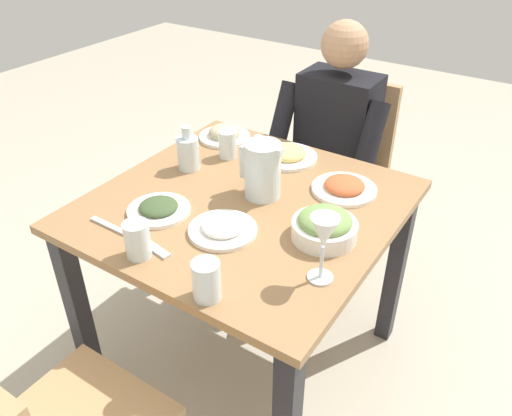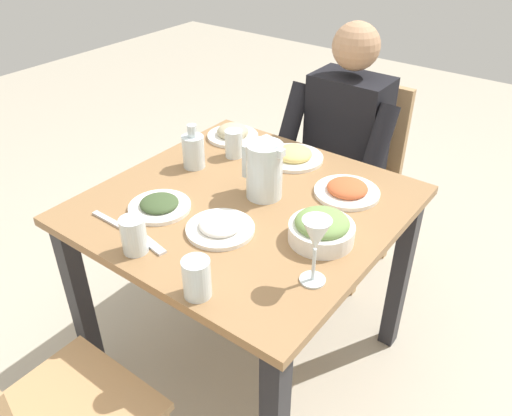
% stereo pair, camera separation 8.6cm
% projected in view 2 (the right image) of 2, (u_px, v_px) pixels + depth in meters
% --- Properties ---
extents(ground_plane, '(8.00, 8.00, 0.00)m').
position_uv_depth(ground_plane, '(247.00, 355.00, 2.10)').
color(ground_plane, '#B7AD99').
extents(dining_table, '(0.95, 0.95, 0.75)m').
position_uv_depth(dining_table, '(246.00, 230.00, 1.75)').
color(dining_table, '#997047').
rests_on(dining_table, ground_plane).
extents(chair_near, '(0.40, 0.40, 0.89)m').
position_uv_depth(chair_near, '(354.00, 167.00, 2.39)').
color(chair_near, tan).
rests_on(chair_near, ground_plane).
extents(diner_near, '(0.48, 0.53, 1.18)m').
position_uv_depth(diner_near, '(335.00, 155.00, 2.18)').
color(diner_near, black).
rests_on(diner_near, ground_plane).
extents(water_pitcher, '(0.16, 0.12, 0.19)m').
position_uv_depth(water_pitcher, '(264.00, 170.00, 1.67)').
color(water_pitcher, silver).
rests_on(water_pitcher, dining_table).
extents(salad_bowl, '(0.19, 0.19, 0.09)m').
position_uv_depth(salad_bowl, '(322.00, 229.00, 1.49)').
color(salad_bowl, white).
rests_on(salad_bowl, dining_table).
extents(plate_yoghurt, '(0.21, 0.21, 0.04)m').
position_uv_depth(plate_yoghurt, '(220.00, 227.00, 1.54)').
color(plate_yoghurt, white).
rests_on(plate_yoghurt, dining_table).
extents(plate_beans, '(0.21, 0.21, 0.06)m').
position_uv_depth(plate_beans, '(233.00, 133.00, 2.08)').
color(plate_beans, white).
rests_on(plate_beans, dining_table).
extents(plate_dolmas, '(0.20, 0.20, 0.04)m').
position_uv_depth(plate_dolmas, '(159.00, 205.00, 1.64)').
color(plate_dolmas, white).
rests_on(plate_dolmas, dining_table).
extents(plate_fries, '(0.22, 0.22, 0.05)m').
position_uv_depth(plate_fries, '(293.00, 155.00, 1.92)').
color(plate_fries, white).
rests_on(plate_fries, dining_table).
extents(plate_rice_curry, '(0.22, 0.22, 0.05)m').
position_uv_depth(plate_rice_curry, '(347.00, 190.00, 1.72)').
color(plate_rice_curry, white).
rests_on(plate_rice_curry, dining_table).
extents(water_glass_far_right, '(0.07, 0.07, 0.11)m').
position_uv_depth(water_glass_far_right, '(134.00, 235.00, 1.44)').
color(water_glass_far_right, silver).
rests_on(water_glass_far_right, dining_table).
extents(water_glass_center, '(0.07, 0.07, 0.10)m').
position_uv_depth(water_glass_center, '(234.00, 144.00, 1.93)').
color(water_glass_center, silver).
rests_on(water_glass_center, dining_table).
extents(water_glass_far_left, '(0.07, 0.07, 0.11)m').
position_uv_depth(water_glass_far_left, '(197.00, 278.00, 1.29)').
color(water_glass_far_left, silver).
rests_on(water_glass_far_left, dining_table).
extents(wine_glass, '(0.08, 0.08, 0.20)m').
position_uv_depth(wine_glass, '(316.00, 238.00, 1.28)').
color(wine_glass, silver).
rests_on(wine_glass, dining_table).
extents(oil_carafe, '(0.08, 0.08, 0.16)m').
position_uv_depth(oil_carafe, '(194.00, 152.00, 1.86)').
color(oil_carafe, silver).
rests_on(oil_carafe, dining_table).
extents(fork_near, '(0.17, 0.07, 0.01)m').
position_uv_depth(fork_near, '(278.00, 143.00, 2.04)').
color(fork_near, silver).
rests_on(fork_near, dining_table).
extents(knife_near, '(0.19, 0.02, 0.01)m').
position_uv_depth(knife_near, '(113.00, 223.00, 1.58)').
color(knife_near, silver).
rests_on(knife_near, dining_table).
extents(fork_far, '(0.17, 0.06, 0.01)m').
position_uv_depth(fork_far, '(147.00, 240.00, 1.50)').
color(fork_far, silver).
rests_on(fork_far, dining_table).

